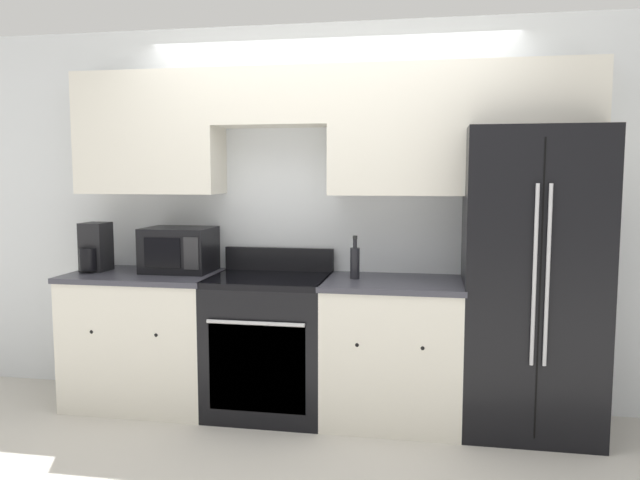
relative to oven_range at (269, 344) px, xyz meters
The scene contains 9 objects.
ground_plane 0.65m from the oven_range, 42.22° to the right, with size 12.00×12.00×0.00m, color beige.
wall_back 1.16m from the oven_range, 37.10° to the left, with size 8.00×0.39×2.60m.
lower_cabinets_left 0.88m from the oven_range, behind, with size 1.01×0.64×0.91m.
lower_cabinets_right 0.82m from the oven_range, ahead, with size 0.88×0.64×0.91m.
oven_range is the anchor object (origin of this frame).
refrigerator 1.72m from the oven_range, ahead, with size 0.81×0.77×1.86m.
microwave 0.91m from the oven_range, behind, with size 0.46×0.37×0.31m.
bottle 0.80m from the oven_range, ahead, with size 0.06×0.06×0.28m.
electric_kettle 1.40m from the oven_range, behind, with size 0.16×0.26×0.34m.
Camera 1 is at (0.71, -3.61, 1.59)m, focal length 35.00 mm.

